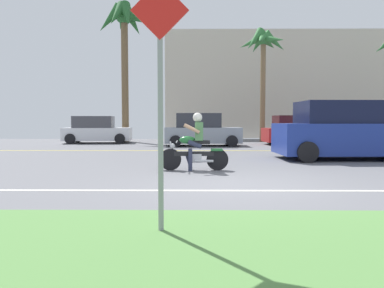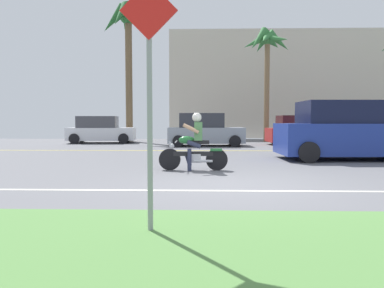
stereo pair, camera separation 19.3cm
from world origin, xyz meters
name	(u,v)px [view 1 (the left image)]	position (x,y,z in m)	size (l,w,h in m)	color
ground	(228,167)	(0.00, 3.00, -0.02)	(56.00, 30.00, 0.04)	slate
grass_median	(303,270)	(0.00, -4.10, 0.03)	(56.00, 3.80, 0.06)	#548442
lane_line_near	(245,191)	(0.00, -0.52, 0.00)	(50.40, 0.12, 0.01)	silver
lane_line_far	(217,151)	(0.00, 8.24, 0.00)	(50.40, 0.12, 0.01)	yellow
motorcyclist	(195,146)	(-0.91, 2.19, 0.62)	(1.75, 0.57, 1.47)	black
suv_nearby	(347,131)	(4.08, 4.96, 0.92)	(4.70, 2.32, 1.89)	navy
parked_car_0	(97,130)	(-6.44, 13.45, 0.70)	(3.79, 2.10, 1.50)	silver
parked_car_1	(201,131)	(-0.59, 11.25, 0.75)	(3.82, 2.03, 1.62)	#8C939E
parked_car_2	(298,131)	(4.50, 12.12, 0.71)	(3.79, 2.03, 1.53)	#AD1E1E
palm_tree_0	(263,47)	(3.06, 14.68, 5.52)	(2.97, 2.99, 6.62)	brown
palm_tree_2	(125,28)	(-5.10, 15.01, 6.74)	(3.60, 3.63, 8.22)	brown
street_sign	(160,84)	(-1.27, -3.11, 1.66)	(0.62, 0.06, 2.75)	gray
building_far	(274,87)	(5.11, 21.00, 3.83)	(16.32, 4.00, 7.66)	beige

